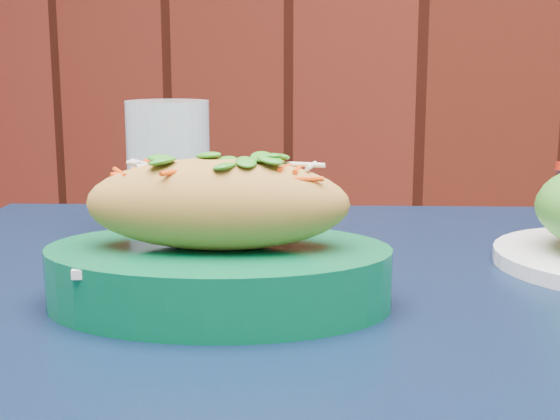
% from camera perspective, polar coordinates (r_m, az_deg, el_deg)
% --- Properties ---
extents(banh_mi_basket, '(0.27, 0.21, 0.11)m').
position_cam_1_polar(banh_mi_basket, '(0.54, -4.56, -2.74)').
color(banh_mi_basket, '#055C35').
rests_on(banh_mi_basket, cafe_table).
extents(water_glass, '(0.08, 0.08, 0.13)m').
position_cam_1_polar(water_glass, '(0.76, -8.14, 3.05)').
color(water_glass, silver).
rests_on(water_glass, cafe_table).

